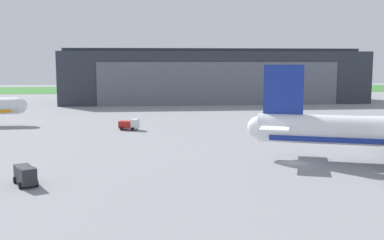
{
  "coord_description": "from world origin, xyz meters",
  "views": [
    {
      "loc": [
        -20.53,
        -60.9,
        14.15
      ],
      "look_at": [
        -12.3,
        22.45,
        3.33
      ],
      "focal_mm": 42.68,
      "sensor_mm": 36.0,
      "label": 1
    }
  ],
  "objects": [
    {
      "name": "grass_field_strip",
      "position": [
        0.0,
        169.64,
        0.04
      ],
      "size": [
        440.0,
        56.0,
        0.08
      ],
      "primitive_type": "cube",
      "color": "#387530",
      "rests_on": "ground_plane"
    },
    {
      "name": "maintenance_hangar",
      "position": [
        2.75,
        98.47,
        8.82
      ],
      "size": [
        102.59,
        28.55,
        18.56
      ],
      "color": "#2D333D",
      "rests_on": "ground_plane"
    },
    {
      "name": "fuel_bowser",
      "position": [
        -24.23,
        33.34,
        1.16
      ],
      "size": [
        4.39,
        3.3,
        2.29
      ],
      "color": "silver",
      "rests_on": "ground_plane"
    },
    {
      "name": "baggage_tug",
      "position": [
        -34.59,
        -8.12,
        1.22
      ],
      "size": [
        3.55,
        4.87,
        2.26
      ],
      "color": "#28282D",
      "rests_on": "ground_plane"
    },
    {
      "name": "ground_plane",
      "position": [
        0.0,
        0.0,
        0.0
      ],
      "size": [
        440.0,
        440.0,
        0.0
      ],
      "primitive_type": "plane",
      "color": "gray"
    }
  ]
}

